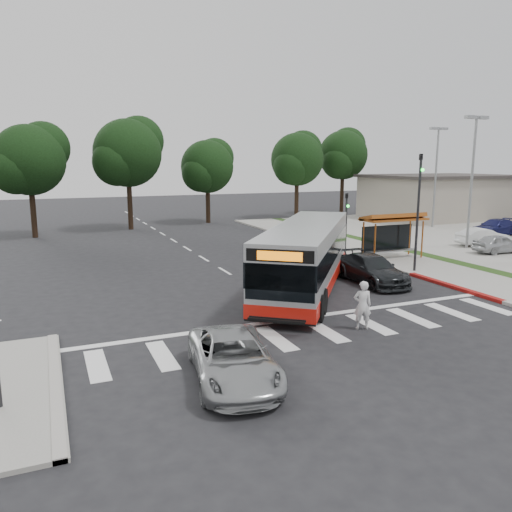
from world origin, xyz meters
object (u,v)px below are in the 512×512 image
pedestrian (362,305)px  dark_sedan (371,269)px  transit_bus (306,257)px  silver_suv_south (233,358)px

pedestrian → dark_sedan: 7.37m
transit_bus → silver_suv_south: transit_bus is taller
transit_bus → dark_sedan: (3.72, -0.08, -0.88)m
transit_bus → silver_suv_south: 10.62m
transit_bus → silver_suv_south: bearing=-92.1°
pedestrian → silver_suv_south: 6.34m
dark_sedan → silver_suv_south: size_ratio=1.04×
dark_sedan → silver_suv_south: dark_sedan is taller
silver_suv_south → dark_sedan: bearing=47.5°
transit_bus → dark_sedan: bearing=36.5°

